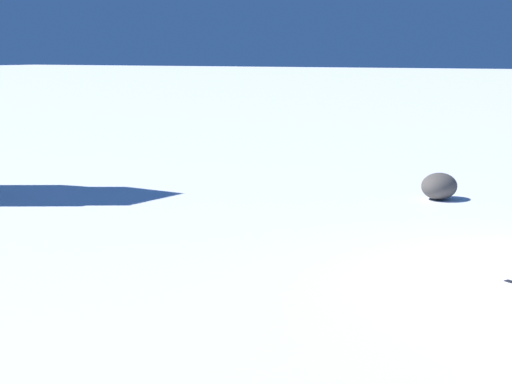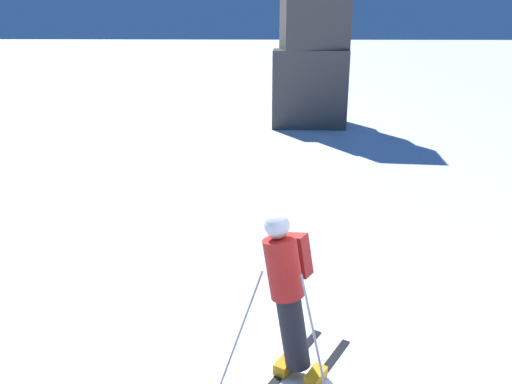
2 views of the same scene
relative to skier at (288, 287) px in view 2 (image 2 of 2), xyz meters
name	(u,v)px [view 2 (image 2 of 2)]	position (x,y,z in m)	size (l,w,h in m)	color
ground_plane	(354,378)	(0.71, -0.11, -0.99)	(300.00, 300.00, 0.00)	white
skier	(288,287)	(0.00, 0.00, 0.00)	(1.43, 1.68, 1.79)	black
rock_pillar	(311,34)	(0.86, 14.17, 2.26)	(2.64, 2.32, 7.75)	#4C4742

